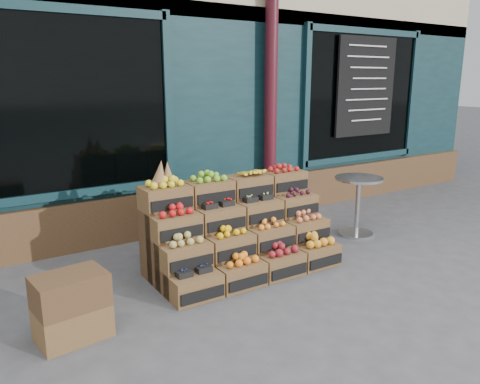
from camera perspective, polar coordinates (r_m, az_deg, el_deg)
ground at (r=4.90m, az=6.56°, el=-11.05°), size 60.00×60.00×0.00m
shop_facade at (r=8.99m, az=-14.94°, el=15.54°), size 12.00×6.24×4.80m
crate_display at (r=5.13m, az=-0.19°, el=-5.14°), size 2.01×1.00×1.25m
spare_crates at (r=4.07m, az=-19.85°, el=-13.02°), size 0.59×0.44×0.55m
bistro_table at (r=6.35m, az=14.16°, el=-0.87°), size 0.63×0.63×0.79m
shopkeeper at (r=6.33m, az=-22.16°, el=2.64°), size 0.78×0.62×1.88m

